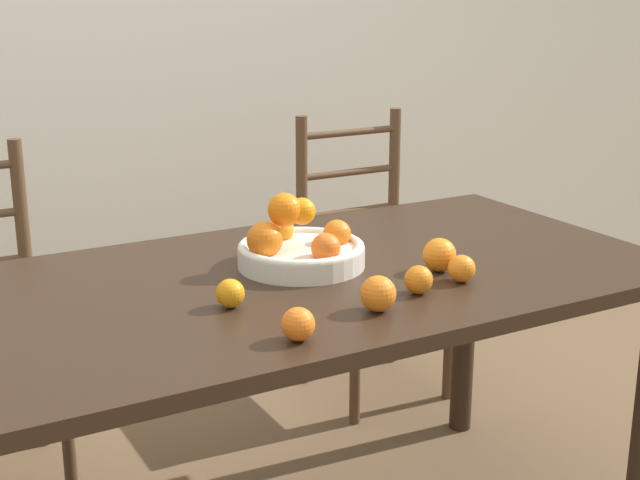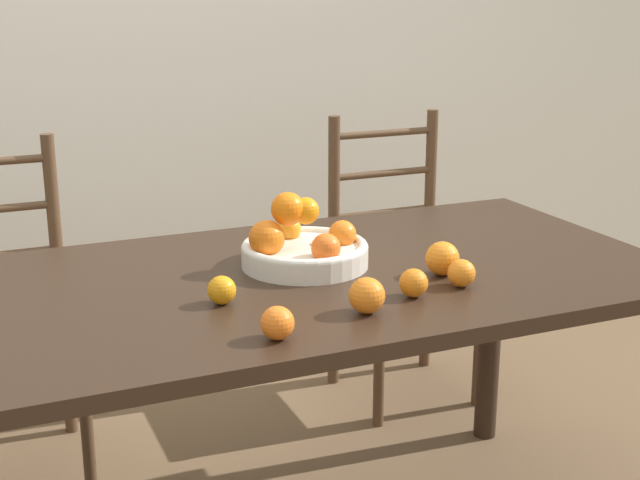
% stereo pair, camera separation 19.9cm
% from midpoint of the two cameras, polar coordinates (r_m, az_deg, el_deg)
% --- Properties ---
extents(wall_back, '(8.00, 0.06, 2.60)m').
position_cam_midpoint_polar(wall_back, '(3.35, -10.97, 14.18)').
color(wall_back, silver).
rests_on(wall_back, ground_plane).
extents(dining_table, '(1.88, 0.89, 0.76)m').
position_cam_midpoint_polar(dining_table, '(2.04, -0.42, -4.96)').
color(dining_table, black).
rests_on(dining_table, ground_plane).
extents(fruit_bowl, '(0.30, 0.30, 0.18)m').
position_cam_midpoint_polar(fruit_bowl, '(2.08, 1.64, -0.47)').
color(fruit_bowl, silver).
rests_on(fruit_bowl, dining_table).
extents(orange_loose_0, '(0.06, 0.06, 0.06)m').
position_cam_midpoint_polar(orange_loose_0, '(1.84, -3.25, -3.27)').
color(orange_loose_0, orange).
rests_on(orange_loose_0, dining_table).
extents(orange_loose_1, '(0.07, 0.07, 0.07)m').
position_cam_midpoint_polar(orange_loose_1, '(1.80, 6.20, -3.61)').
color(orange_loose_1, orange).
rests_on(orange_loose_1, dining_table).
extents(orange_loose_2, '(0.06, 0.06, 0.06)m').
position_cam_midpoint_polar(orange_loose_2, '(1.66, 0.70, -5.40)').
color(orange_loose_2, orange).
rests_on(orange_loose_2, dining_table).
extents(orange_loose_3, '(0.06, 0.06, 0.06)m').
position_cam_midpoint_polar(orange_loose_3, '(1.98, 11.91, -2.14)').
color(orange_loose_3, orange).
rests_on(orange_loose_3, dining_table).
extents(orange_loose_4, '(0.06, 0.06, 0.06)m').
position_cam_midpoint_polar(orange_loose_4, '(1.90, 9.01, -2.79)').
color(orange_loose_4, orange).
rests_on(orange_loose_4, dining_table).
extents(orange_loose_5, '(0.08, 0.08, 0.08)m').
position_cam_midpoint_polar(orange_loose_5, '(2.05, 10.61, -1.22)').
color(orange_loose_5, orange).
rests_on(orange_loose_5, dining_table).
extents(chair_left, '(0.42, 0.40, 0.97)m').
position_cam_midpoint_polar(chair_left, '(2.70, -17.87, -4.74)').
color(chair_left, '#513823').
rests_on(chair_left, ground_plane).
extents(chair_right, '(0.42, 0.40, 0.97)m').
position_cam_midpoint_polar(chair_right, '(3.08, 7.01, -1.45)').
color(chair_right, '#513823').
rests_on(chair_right, ground_plane).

